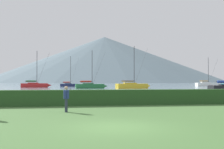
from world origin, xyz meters
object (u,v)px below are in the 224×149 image
(sailboat_slip_1, at_px, (90,86))
(sailboat_slip_4, at_px, (207,84))
(sailboat_slip_2, at_px, (132,86))
(sailboat_slip_7, at_px, (69,85))
(person_standing_walker, at_px, (66,97))
(sailboat_slip_6, at_px, (35,85))

(sailboat_slip_1, xyz_separation_m, sailboat_slip_4, (44.51, 23.61, 0.05))
(sailboat_slip_1, relative_size, sailboat_slip_4, 0.94)
(sailboat_slip_2, bearing_deg, sailboat_slip_7, 112.62)
(sailboat_slip_2, relative_size, sailboat_slip_7, 1.04)
(sailboat_slip_1, relative_size, person_standing_walker, 5.97)
(sailboat_slip_6, bearing_deg, sailboat_slip_4, 9.78)
(sailboat_slip_6, height_order, person_standing_walker, sailboat_slip_6)
(sailboat_slip_2, height_order, sailboat_slip_6, sailboat_slip_6)
(sailboat_slip_2, bearing_deg, person_standing_walker, -114.38)
(sailboat_slip_7, bearing_deg, sailboat_slip_1, -80.26)
(sailboat_slip_2, xyz_separation_m, sailboat_slip_6, (-25.84, 16.25, -0.02))
(sailboat_slip_2, bearing_deg, sailboat_slip_6, 140.64)
(sailboat_slip_2, xyz_separation_m, person_standing_walker, (-16.15, -52.26, 0.22))
(sailboat_slip_4, relative_size, sailboat_slip_6, 0.97)
(sailboat_slip_4, xyz_separation_m, person_standing_walker, (-50.21, -78.98, 0.23))
(sailboat_slip_7, height_order, person_standing_walker, sailboat_slip_7)
(sailboat_slip_2, height_order, sailboat_slip_7, sailboat_slip_2)
(sailboat_slip_6, relative_size, sailboat_slip_7, 1.04)
(sailboat_slip_2, distance_m, sailboat_slip_4, 43.29)
(sailboat_slip_4, bearing_deg, sailboat_slip_2, -139.76)
(sailboat_slip_6, bearing_deg, person_standing_walker, -82.09)
(sailboat_slip_2, distance_m, sailboat_slip_7, 31.62)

